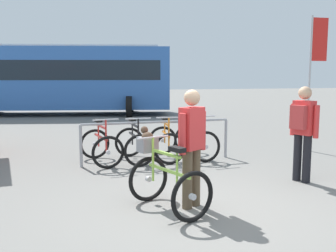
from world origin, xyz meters
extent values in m
plane|color=slate|center=(0.00, 0.00, 0.00)|extent=(80.00, 80.00, 0.00)
cylinder|color=#99999E|center=(-1.66, 2.97, 0.42)|extent=(0.06, 0.06, 0.85)
cylinder|color=#99999E|center=(1.48, 3.17, 0.42)|extent=(0.06, 0.06, 0.85)
cylinder|color=#99999E|center=(-0.09, 3.07, 0.85)|extent=(3.15, 0.25, 0.05)
torus|color=black|center=(-1.36, 3.68, 0.33)|extent=(0.67, 0.23, 0.66)
cylinder|color=#B7B7BC|center=(-1.36, 3.68, 0.33)|extent=(0.09, 0.08, 0.08)
torus|color=black|center=(-1.15, 2.68, 0.33)|extent=(0.67, 0.23, 0.66)
cylinder|color=#B7B7BC|center=(-1.15, 2.68, 0.33)|extent=(0.09, 0.08, 0.08)
cube|color=red|center=(-1.25, 3.18, 0.56)|extent=(0.22, 0.91, 0.04)
cube|color=red|center=(-1.24, 3.13, 0.78)|extent=(0.16, 0.61, 0.04)
cylinder|color=red|center=(-1.29, 3.36, 0.60)|extent=(0.03, 0.03, 0.55)
cube|color=black|center=(-1.29, 3.36, 0.88)|extent=(0.17, 0.26, 0.06)
cylinder|color=red|center=(-1.17, 2.80, 0.65)|extent=(0.03, 0.03, 0.63)
cylinder|color=#B7B7BC|center=(-1.17, 2.80, 0.96)|extent=(0.51, 0.13, 0.03)
torus|color=black|center=(-0.59, 3.73, 0.33)|extent=(0.66, 0.11, 0.66)
cylinder|color=#B7B7BC|center=(-0.59, 3.73, 0.33)|extent=(0.08, 0.07, 0.08)
torus|color=black|center=(-0.52, 2.71, 0.33)|extent=(0.66, 0.11, 0.66)
cylinder|color=#B7B7BC|center=(-0.52, 2.71, 0.33)|extent=(0.08, 0.07, 0.08)
cube|color=black|center=(-0.55, 3.22, 0.56)|extent=(0.10, 0.92, 0.04)
cube|color=black|center=(-0.55, 3.17, 0.78)|extent=(0.08, 0.61, 0.04)
cylinder|color=black|center=(-0.57, 3.41, 0.60)|extent=(0.03, 0.03, 0.55)
cube|color=black|center=(-0.57, 3.41, 0.88)|extent=(0.14, 0.25, 0.06)
cylinder|color=black|center=(-0.53, 2.84, 0.65)|extent=(0.03, 0.03, 0.63)
cylinder|color=#B7B7BC|center=(-0.53, 2.84, 0.96)|extent=(0.52, 0.07, 0.03)
torus|color=black|center=(0.18, 3.78, 0.33)|extent=(0.66, 0.13, 0.66)
cylinder|color=#B7B7BC|center=(0.18, 3.78, 0.33)|extent=(0.08, 0.07, 0.08)
torus|color=black|center=(0.11, 2.76, 0.33)|extent=(0.66, 0.13, 0.66)
cylinder|color=#B7B7BC|center=(0.11, 2.76, 0.33)|extent=(0.08, 0.07, 0.08)
cube|color=orange|center=(0.14, 3.27, 0.56)|extent=(0.10, 0.92, 0.04)
cube|color=orange|center=(0.14, 3.22, 0.78)|extent=(0.08, 0.61, 0.04)
cylinder|color=orange|center=(0.16, 3.45, 0.60)|extent=(0.03, 0.03, 0.55)
cube|color=black|center=(0.16, 3.45, 0.88)|extent=(0.14, 0.25, 0.06)
cylinder|color=orange|center=(0.12, 2.88, 0.65)|extent=(0.03, 0.03, 0.63)
cylinder|color=#B7B7BC|center=(0.12, 2.88, 0.96)|extent=(0.52, 0.07, 0.03)
torus|color=black|center=(0.79, 3.82, 0.33)|extent=(0.67, 0.16, 0.66)
cylinder|color=#B7B7BC|center=(0.79, 3.82, 0.33)|extent=(0.09, 0.07, 0.08)
torus|color=black|center=(0.90, 2.81, 0.33)|extent=(0.67, 0.16, 0.66)
cylinder|color=#B7B7BC|center=(0.90, 2.81, 0.33)|extent=(0.09, 0.07, 0.08)
cube|color=#2D56B7|center=(0.84, 3.31, 0.56)|extent=(0.14, 0.92, 0.04)
cube|color=#2D56B7|center=(0.85, 3.26, 0.78)|extent=(0.10, 0.61, 0.04)
cylinder|color=#2D56B7|center=(0.82, 3.49, 0.60)|extent=(0.03, 0.03, 0.55)
cube|color=black|center=(0.82, 3.49, 0.88)|extent=(0.15, 0.25, 0.06)
cylinder|color=#2D56B7|center=(0.89, 2.93, 0.65)|extent=(0.03, 0.03, 0.63)
cylinder|color=#B7B7BC|center=(0.89, 2.93, 0.96)|extent=(0.52, 0.09, 0.03)
torus|color=black|center=(-0.35, -0.36, 0.33)|extent=(0.63, 0.30, 0.66)
cylinder|color=#B7B7BC|center=(-0.35, -0.36, 0.33)|extent=(0.10, 0.09, 0.08)
torus|color=black|center=(-0.74, 0.59, 0.33)|extent=(0.63, 0.30, 0.66)
cylinder|color=#B7B7BC|center=(-0.74, 0.59, 0.33)|extent=(0.10, 0.09, 0.08)
cube|color=#9ED14C|center=(-0.54, 0.12, 0.56)|extent=(0.38, 0.86, 0.04)
cube|color=#9ED14C|center=(-0.56, 0.16, 0.78)|extent=(0.26, 0.58, 0.04)
cylinder|color=#9ED14C|center=(-0.48, -0.05, 0.60)|extent=(0.03, 0.03, 0.55)
cube|color=black|center=(-0.48, -0.05, 0.88)|extent=(0.20, 0.27, 0.06)
cylinder|color=#9ED14C|center=(-0.69, 0.47, 0.65)|extent=(0.03, 0.03, 0.63)
cylinder|color=#B7B7BC|center=(-0.69, 0.47, 0.96)|extent=(0.49, 0.22, 0.03)
cube|color=gray|center=(-0.74, 0.61, 0.84)|extent=(0.32, 0.28, 0.22)
ellipsoid|color=#4C3828|center=(-0.74, 0.61, 0.94)|extent=(0.23, 0.22, 0.16)
sphere|color=#4C3828|center=(-0.78, 0.68, 1.04)|extent=(0.11, 0.11, 0.11)
cylinder|color=brown|center=(-0.13, 0.25, 0.41)|extent=(0.14, 0.14, 0.82)
cylinder|color=brown|center=(-0.28, 0.15, 0.41)|extent=(0.14, 0.14, 0.82)
cube|color=red|center=(-0.20, 0.20, 1.11)|extent=(0.39, 0.36, 0.58)
cylinder|color=red|center=(-0.01, 0.31, 1.06)|extent=(0.09, 0.09, 0.55)
cylinder|color=red|center=(-0.37, 0.06, 1.06)|extent=(0.09, 0.09, 0.55)
sphere|color=tan|center=(-0.20, 0.20, 1.53)|extent=(0.22, 0.22, 0.22)
cylinder|color=black|center=(1.99, 1.10, 0.41)|extent=(0.14, 0.14, 0.82)
cylinder|color=black|center=(2.07, 0.94, 0.41)|extent=(0.14, 0.14, 0.82)
cube|color=red|center=(2.03, 1.02, 1.11)|extent=(0.33, 0.39, 0.58)
cylinder|color=red|center=(1.95, 1.22, 1.06)|extent=(0.09, 0.09, 0.55)
cylinder|color=red|center=(2.14, 0.83, 1.06)|extent=(0.09, 0.09, 0.55)
sphere|color=tan|center=(2.03, 1.02, 1.53)|extent=(0.22, 0.22, 0.22)
cube|color=#B23333|center=(1.89, 0.95, 1.13)|extent=(0.24, 0.30, 0.40)
cube|color=#3366B7|center=(-2.50, 13.61, 1.65)|extent=(10.28, 4.14, 2.70)
cube|color=#19232D|center=(-2.50, 13.61, 2.00)|extent=(9.49, 4.02, 0.84)
cube|color=silver|center=(-2.50, 13.61, 3.04)|extent=(9.25, 3.72, 0.08)
cylinder|color=black|center=(0.49, 11.83, 0.45)|extent=(0.40, 0.93, 0.90)
cylinder|color=black|center=(0.91, 14.29, 0.45)|extent=(0.40, 0.93, 0.90)
cylinder|color=#B2B2B7|center=(3.69, 3.46, 1.60)|extent=(0.05, 0.05, 3.20)
cube|color=red|center=(3.91, 3.46, 2.65)|extent=(0.40, 0.03, 1.00)
camera|label=1|loc=(-1.74, -4.88, 1.85)|focal=41.92mm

